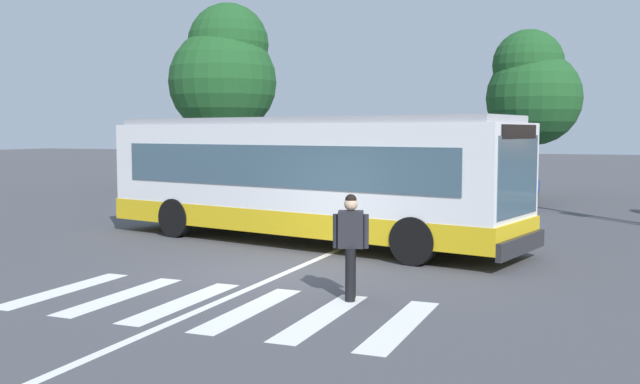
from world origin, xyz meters
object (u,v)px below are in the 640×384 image
object	(u,v)px
parked_car_black	(428,183)
background_tree_right	(532,89)
city_transit_bus	(304,178)
background_tree_left	(224,71)
parked_car_silver	(295,180)
pedestrian_crossing_street	(351,240)
parked_car_blue	(505,186)
parked_car_charcoal	(362,182)

from	to	relation	value
parked_car_black	background_tree_right	distance (m)	6.06
city_transit_bus	background_tree_right	size ratio (longest dim) A/B	1.65
parked_car_black	background_tree_left	size ratio (longest dim) A/B	0.54
parked_car_silver	background_tree_left	size ratio (longest dim) A/B	0.53
pedestrian_crossing_street	background_tree_left	size ratio (longest dim) A/B	0.20
city_transit_bus	parked_car_silver	world-z (taller)	city_transit_bus
pedestrian_crossing_street	background_tree_left	bearing A→B (deg)	124.67
pedestrian_crossing_street	background_tree_right	xyz separation A→B (m)	(0.84, 19.42, 3.48)
parked_car_silver	parked_car_black	bearing A→B (deg)	4.34
parked_car_black	parked_car_blue	size ratio (longest dim) A/B	1.01
parked_car_black	background_tree_right	world-z (taller)	background_tree_right
parked_car_charcoal	parked_car_silver	bearing A→B (deg)	176.17
parked_car_silver	city_transit_bus	bearing A→B (deg)	-64.85
city_transit_bus	parked_car_charcoal	size ratio (longest dim) A/B	2.44
parked_car_silver	background_tree_right	xyz separation A→B (m)	(8.81, 3.79, 3.68)
pedestrian_crossing_street	parked_car_blue	world-z (taller)	pedestrian_crossing_street
parked_car_black	background_tree_right	bearing A→B (deg)	44.65
parked_car_blue	background_tree_right	size ratio (longest dim) A/B	0.67
parked_car_charcoal	parked_car_black	world-z (taller)	same
city_transit_bus	pedestrian_crossing_street	size ratio (longest dim) A/B	6.55
pedestrian_crossing_street	background_tree_right	bearing A→B (deg)	87.51
parked_car_charcoal	parked_car_blue	world-z (taller)	same
city_transit_bus	background_tree_left	bearing A→B (deg)	126.28
city_transit_bus	background_tree_right	world-z (taller)	background_tree_right
parked_car_silver	parked_car_blue	size ratio (longest dim) A/B	0.98
city_transit_bus	parked_car_blue	xyz separation A→B (m)	(3.45, 10.32, -0.82)
city_transit_bus	background_tree_right	bearing A→B (deg)	74.42
parked_car_charcoal	background_tree_left	world-z (taller)	background_tree_left
pedestrian_crossing_street	background_tree_right	size ratio (longest dim) A/B	0.25
background_tree_left	parked_car_silver	bearing A→B (deg)	-29.74
parked_car_blue	background_tree_left	world-z (taller)	background_tree_left
city_transit_bus	parked_car_silver	distance (m)	11.47
city_transit_bus	parked_car_charcoal	bearing A→B (deg)	100.84
background_tree_left	background_tree_right	bearing A→B (deg)	4.63
parked_car_silver	parked_car_black	world-z (taller)	same
pedestrian_crossing_street	parked_car_black	size ratio (longest dim) A/B	0.37
pedestrian_crossing_street	parked_car_black	xyz separation A→B (m)	(-2.58, 16.04, -0.20)
parked_car_silver	parked_car_charcoal	distance (m)	2.92
background_tree_left	background_tree_right	distance (m)	13.60
parked_car_charcoal	background_tree_right	world-z (taller)	background_tree_right
parked_car_blue	parked_car_charcoal	bearing A→B (deg)	-178.28
background_tree_right	city_transit_bus	bearing A→B (deg)	-105.58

